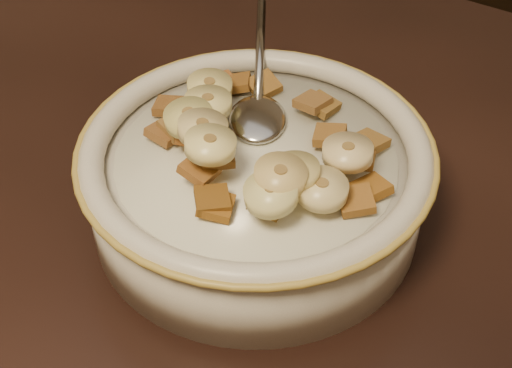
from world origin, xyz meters
The scene contains 35 objects.
table centered at (0.00, 0.00, 0.73)m, with size 1.40×0.90×0.04m, color black.
chair centered at (-0.09, 0.76, 0.47)m, with size 0.42×0.42×0.95m, color black.
cereal_bowl centered at (0.02, 0.08, 0.78)m, with size 0.22×0.22×0.05m, color beige.
milk centered at (0.02, 0.08, 0.80)m, with size 0.18×0.18×0.00m, color silver.
spoon centered at (0.00, 0.11, 0.81)m, with size 0.04×0.05×0.01m, color #9B9B9B.
cereal_square_0 centered at (0.09, 0.07, 0.81)m, with size 0.02×0.02×0.01m, color brown.
cereal_square_1 centered at (0.08, 0.12, 0.81)m, with size 0.02×0.02×0.01m, color brown.
cereal_square_2 centered at (0.05, 0.11, 0.81)m, with size 0.02×0.02×0.01m, color brown.
cereal_square_3 centered at (0.02, 0.02, 0.81)m, with size 0.02×0.02×0.01m, color brown.
cereal_square_4 centered at (0.01, 0.05, 0.82)m, with size 0.02×0.02×0.01m, color brown.
cereal_square_5 centered at (-0.02, 0.14, 0.81)m, with size 0.02×0.02×0.01m, color #915B1D.
cereal_square_6 centered at (-0.04, 0.13, 0.81)m, with size 0.02×0.02×0.01m, color brown.
cereal_square_7 centered at (-0.04, 0.06, 0.81)m, with size 0.02×0.02×0.01m, color brown.
cereal_square_8 centered at (0.03, 0.02, 0.81)m, with size 0.02×0.02×0.01m, color brown.
cereal_square_9 centered at (-0.03, 0.13, 0.81)m, with size 0.02×0.02×0.01m, color brown.
cereal_square_10 centered at (0.05, 0.04, 0.81)m, with size 0.02×0.02×0.01m, color brown.
cereal_square_11 centered at (-0.02, 0.06, 0.82)m, with size 0.02×0.02×0.01m, color brown.
cereal_square_12 centered at (-0.02, 0.08, 0.82)m, with size 0.02×0.02×0.01m, color brown.
cereal_square_13 centered at (-0.06, 0.08, 0.81)m, with size 0.02×0.02×0.01m, color brown.
cereal_square_14 centered at (0.00, 0.03, 0.82)m, with size 0.02×0.02×0.01m, color #985525.
cereal_square_15 centered at (-0.04, 0.06, 0.81)m, with size 0.02×0.02×0.01m, color brown.
cereal_square_16 centered at (0.03, 0.14, 0.81)m, with size 0.02×0.02×0.01m, color brown.
cereal_square_17 centered at (0.10, 0.08, 0.81)m, with size 0.02×0.02×0.01m, color brown.
cereal_square_18 centered at (0.03, 0.14, 0.81)m, with size 0.02×0.02×0.01m, color brown.
cereal_square_19 centered at (0.08, 0.10, 0.81)m, with size 0.02×0.02×0.01m, color brown.
banana_slice_0 centered at (-0.04, 0.10, 0.82)m, with size 0.03×0.03×0.01m, color #FFE993.
banana_slice_1 centered at (-0.01, 0.05, 0.83)m, with size 0.03×0.03×0.01m, color beige.
banana_slice_2 centered at (0.06, 0.04, 0.83)m, with size 0.03×0.03×0.01m, color #F1D280.
banana_slice_3 centered at (0.06, 0.05, 0.83)m, with size 0.03×0.03×0.01m, color #EFD48B.
banana_slice_4 centered at (0.08, 0.09, 0.82)m, with size 0.03×0.03×0.01m, color #D0B77E.
banana_slice_5 centered at (0.01, 0.04, 0.83)m, with size 0.03×0.03×0.01m, color #FCE995.
banana_slice_6 centered at (-0.02, 0.08, 0.83)m, with size 0.03×0.03×0.01m, color #FAE2A3.
banana_slice_7 centered at (-0.02, 0.06, 0.83)m, with size 0.03×0.03×0.01m, color #DED479.
banana_slice_8 centered at (0.06, 0.03, 0.83)m, with size 0.03×0.03×0.01m, color #D6C784.
banana_slice_9 centered at (0.08, 0.06, 0.82)m, with size 0.03×0.03×0.01m, color #D9C57C.
Camera 1 is at (0.21, -0.22, 1.10)m, focal length 50.00 mm.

